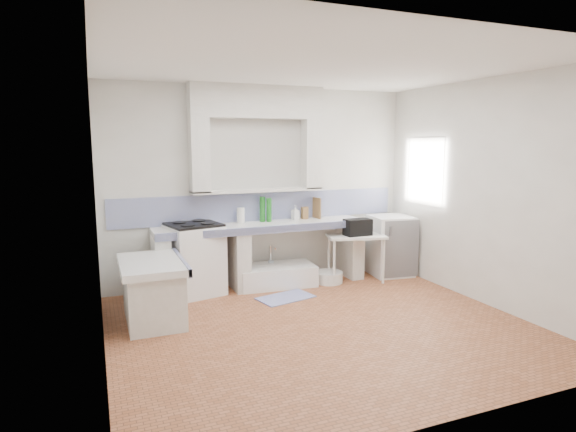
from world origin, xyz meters
name	(u,v)px	position (x,y,z in m)	size (l,w,h in m)	color
floor	(322,327)	(0.00, 0.00, 0.00)	(4.50, 4.50, 0.00)	#9F5C3B
ceiling	(325,65)	(0.00, 0.00, 2.80)	(4.50, 4.50, 0.00)	white
wall_back	(262,186)	(0.00, 2.00, 1.40)	(4.50, 4.50, 0.00)	silver
wall_front	(453,234)	(0.00, -2.00, 1.40)	(4.50, 4.50, 0.00)	silver
wall_left	(97,213)	(-2.25, 0.00, 1.40)	(4.50, 4.50, 0.00)	silver
wall_right	(486,193)	(2.25, 0.00, 1.40)	(4.50, 4.50, 0.00)	silver
alcove_mass	(257,102)	(-0.10, 1.88, 2.58)	(1.90, 0.25, 0.45)	silver
window_frame	(435,171)	(2.42, 1.20, 1.60)	(0.35, 0.86, 1.06)	#341C10
lace_valance	(428,145)	(2.28, 1.20, 1.98)	(0.01, 0.84, 0.24)	white
counter_slab	(263,226)	(-0.10, 1.70, 0.86)	(3.00, 0.60, 0.08)	white
counter_lip	(269,230)	(-0.10, 1.42, 0.86)	(3.00, 0.04, 0.10)	navy
counter_pier_left	(161,267)	(-1.50, 1.70, 0.41)	(0.20, 0.55, 0.82)	silver
counter_pier_mid	(239,260)	(-0.45, 1.70, 0.41)	(0.20, 0.55, 0.82)	silver
counter_pier_right	(350,249)	(1.30, 1.70, 0.41)	(0.20, 0.55, 0.82)	silver
peninsula_top	(152,264)	(-1.70, 0.90, 0.66)	(0.70, 1.10, 0.08)	white
peninsula_base	(153,294)	(-1.70, 0.90, 0.31)	(0.60, 1.00, 0.62)	silver
peninsula_lip	(181,262)	(-1.37, 0.90, 0.66)	(0.04, 1.10, 0.10)	navy
backsplash	(262,206)	(0.00, 1.99, 1.10)	(4.27, 0.03, 0.40)	navy
stove	(195,260)	(-1.06, 1.71, 0.47)	(0.66, 0.64, 0.93)	white
sink	(276,276)	(0.08, 1.66, 0.13)	(1.09, 0.59, 0.26)	white
side_table	(356,258)	(1.25, 1.42, 0.34)	(0.83, 0.46, 0.04)	white
fridge	(390,245)	(1.92, 1.54, 0.46)	(0.59, 0.59, 0.91)	white
bucket_red	(266,277)	(-0.08, 1.65, 0.14)	(0.31, 0.31, 0.29)	#AC2128
bucket_orange	(284,275)	(0.21, 1.68, 0.12)	(0.26, 0.26, 0.24)	#E1442E
bucket_blue	(298,275)	(0.40, 1.59, 0.13)	(0.28, 0.28, 0.27)	#1337AB
basin_white	(329,277)	(0.84, 1.50, 0.08)	(0.41, 0.41, 0.16)	white
water_bottle_a	(271,271)	(0.08, 1.85, 0.16)	(0.08, 0.08, 0.31)	silver
water_bottle_b	(284,271)	(0.28, 1.85, 0.14)	(0.08, 0.08, 0.29)	silver
black_bag	(358,227)	(1.25, 1.39, 0.81)	(0.38, 0.22, 0.24)	black
green_bottle_a	(262,209)	(-0.05, 1.85, 1.08)	(0.08, 0.08, 0.36)	#1A691D
green_bottle_b	(269,210)	(0.04, 1.81, 1.07)	(0.07, 0.07, 0.34)	#1A691D
knife_block	(305,213)	(0.61, 1.85, 0.99)	(0.09, 0.07, 0.18)	olive
cutting_board	(317,208)	(0.81, 1.85, 1.05)	(0.02, 0.23, 0.31)	olive
paper_towel	(241,215)	(-0.37, 1.85, 1.01)	(0.11, 0.11, 0.22)	white
soap_bottle	(295,213)	(0.46, 1.85, 1.00)	(0.09, 0.10, 0.21)	white
rug	(286,297)	(0.00, 1.07, 0.01)	(0.72, 0.41, 0.01)	#2D339B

